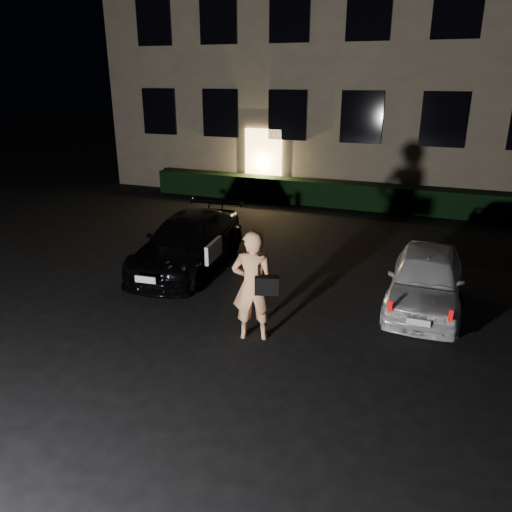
% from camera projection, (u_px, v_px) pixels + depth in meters
% --- Properties ---
extents(ground, '(80.00, 80.00, 0.00)m').
position_uv_depth(ground, '(234.00, 358.00, 8.12)').
color(ground, black).
rests_on(ground, ground).
extents(building, '(20.00, 8.11, 12.00)m').
position_uv_depth(building, '(385.00, 29.00, 19.22)').
color(building, '#736352').
rests_on(building, ground).
extents(hedge, '(15.00, 0.70, 0.85)m').
position_uv_depth(hedge, '(354.00, 196.00, 17.19)').
color(hedge, black).
rests_on(hedge, ground).
extents(sedan, '(2.11, 4.39, 1.22)m').
position_uv_depth(sedan, '(189.00, 242.00, 11.80)').
color(sedan, black).
rests_on(sedan, ground).
extents(hatch, '(1.40, 3.43, 1.16)m').
position_uv_depth(hatch, '(426.00, 279.00, 9.77)').
color(hatch, silver).
rests_on(hatch, ground).
extents(man, '(0.90, 0.66, 1.96)m').
position_uv_depth(man, '(253.00, 286.00, 8.44)').
color(man, '#FDAC74').
rests_on(man, ground).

